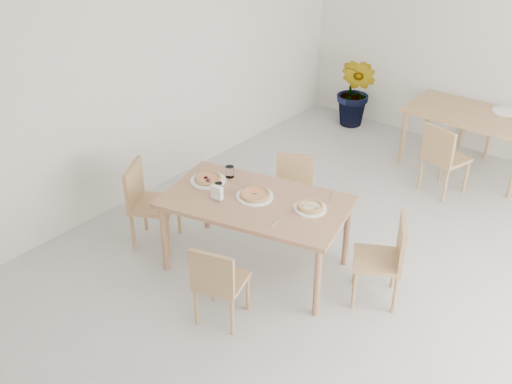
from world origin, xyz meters
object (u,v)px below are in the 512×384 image
Objects in this scene: plate_pepperoni at (208,181)px; chair_back_n at (491,111)px; chair_west at (146,199)px; pizza_mushroom at (310,206)px; chair_south at (218,280)px; second_table at (472,119)px; napkin_holder at (217,193)px; pizza_pepperoni at (208,179)px; plate_empty at (506,111)px; chair_north at (293,187)px; pizza_margherita at (255,194)px; tumbler_b at (219,188)px; chair_east at (387,255)px; tumbler_a at (230,172)px; main_table at (256,207)px; chair_back_s at (442,155)px; plate_mushroom at (310,208)px; plate_margherita at (255,196)px; potted_plant at (356,92)px.

plate_pepperoni is 0.37× the size of chair_back_n.
pizza_mushroom is at bearing -101.11° from chair_west.
chair_south is 0.51× the size of second_table.
pizza_pepperoni is at bearing 141.34° from napkin_holder.
chair_north is at bearing -114.06° from plate_empty.
plate_empty is at bearing -117.40° from chair_south.
tumbler_b is (-0.32, -0.14, 0.02)m from pizza_margherita.
chair_east is 7.37× the size of tumbler_a.
chair_back_n is at bearing 72.50° from pizza_pepperoni.
tumbler_a is (0.65, 0.53, 0.31)m from chair_west.
main_table is 2.36× the size of chair_north.
chair_back_n is (-0.47, 3.63, 0.05)m from chair_east.
chair_east is 0.97× the size of chair_back_s.
chair_back_s reaches higher than chair_south.
chair_south is 1.47m from chair_east.
pizza_margherita is (-0.51, -0.15, 0.02)m from plate_mushroom.
chair_east reaches higher than chair_south.
second_table is at bearing -135.47° from plate_empty.
chair_back_s is at bearing 66.81° from tumbler_b.
chair_west is at bearing -118.48° from second_table.
plate_margherita is 0.54m from plate_pepperoni.
potted_plant is at bearing -15.04° from chair_back_s.
potted_plant is at bearing -30.97° from chair_west.
second_table is at bearing -114.15° from chair_south.
tumbler_a is at bearing -80.61° from chair_west.
chair_back_n is at bearing 65.69° from main_table.
plate_empty is (1.04, 3.47, 0.00)m from plate_margherita.
pizza_mushroom is 0.20× the size of second_table.
chair_east is 0.80× the size of potted_plant.
main_table is at bearing -73.32° from potted_plant.
chair_back_n is (0.69, 3.99, -0.15)m from main_table.
chair_north reaches higher than plate_pepperoni.
chair_north is 5.73× the size of napkin_holder.
second_table is (-0.44, 2.86, 0.19)m from chair_east.
potted_plant reaches higher than plate_empty.
chair_north is at bearing 100.20° from pizza_margherita.
plate_margherita reaches higher than second_table.
chair_north is at bearing 87.97° from main_table.
tumbler_b is at bearing -101.88° from chair_west.
plate_margherita is (0.14, -0.80, 0.31)m from chair_north.
tumbler_a is 3.36m from potted_plant.
second_table is (0.76, 3.19, -0.09)m from plate_margherita.
tumbler_a is at bearing -114.00° from plate_empty.
main_table is at bearing -102.75° from chair_east.
plate_pepperoni is 0.22× the size of second_table.
tumbler_a is 0.13× the size of chair_back_s.
pizza_mushroom is 3.22× the size of tumbler_b.
potted_plant is at bearing -179.25° from plate_empty.
pizza_mushroom reaches higher than plate_margherita.
plate_pepperoni is 0.33× the size of potted_plant.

